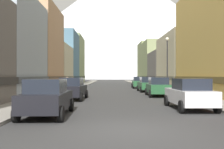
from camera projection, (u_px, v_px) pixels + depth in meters
ground_plane at (133, 130)px, 8.93m from camera, size 400.00×400.00×0.00m
sidewalk_left at (78, 86)px, 43.84m from camera, size 2.50×100.00×0.15m
sidewalk_right at (149, 86)px, 44.01m from camera, size 2.50×100.00×0.15m
storefront_left_2 at (19, 50)px, 32.25m from camera, size 10.18×9.69×10.80m
storefront_left_3 at (44, 67)px, 42.26m from camera, size 8.94×9.62×7.02m
storefront_left_4 at (56, 60)px, 51.99m from camera, size 9.05×9.64×10.94m
storefront_left_5 at (69, 61)px, 63.24m from camera, size 6.88×12.55×11.78m
storefront_right_2 at (196, 63)px, 37.78m from camera, size 9.89×12.34×8.12m
storefront_right_3 at (167, 69)px, 49.37m from camera, size 6.74×9.80×6.62m
storefront_right_4 at (162, 63)px, 58.99m from camera, size 8.70×9.08×10.01m
storefront_right_5 at (158, 64)px, 68.23m from camera, size 10.28×9.34×10.82m
car_left_0 at (47, 97)px, 11.98m from camera, size 2.13×4.43×1.78m
car_left_1 at (72, 89)px, 20.26m from camera, size 2.21×4.47×1.78m
car_right_0 at (190, 94)px, 14.42m from camera, size 2.06×4.40×1.78m
car_right_1 at (158, 87)px, 23.60m from camera, size 2.23×4.48×1.78m
car_right_2 at (147, 84)px, 30.39m from camera, size 2.07×4.41×1.78m
car_right_3 at (138, 82)px, 39.01m from camera, size 2.22×4.47×1.78m
trash_bin_right at (203, 93)px, 19.21m from camera, size 0.59×0.59×0.98m
potted_plant_0 at (48, 88)px, 25.14m from camera, size 0.59×0.59×0.94m
potted_plant_1 at (40, 91)px, 22.25m from camera, size 0.53×0.53×0.83m
potted_plant_2 at (188, 89)px, 24.85m from camera, size 0.64×0.64×0.93m
pedestrian_0 at (67, 84)px, 32.58m from camera, size 0.36×0.36×1.64m
streetlamp_right at (167, 56)px, 26.52m from camera, size 0.36×0.36×5.86m
mountain_backdrop at (122, 22)px, 269.37m from camera, size 285.72×285.72×118.59m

